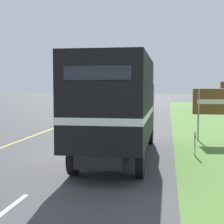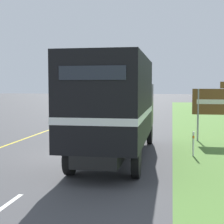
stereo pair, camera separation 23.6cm
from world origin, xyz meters
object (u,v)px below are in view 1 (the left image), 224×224
lead_car_white (97,109)px  highway_sign (214,103)px  horse_trailer_truck (118,104)px  delineator_post (195,143)px

lead_car_white → highway_sign: highway_sign is taller
lead_car_white → highway_sign: size_ratio=1.59×
lead_car_white → highway_sign: bearing=-48.6°
horse_trailer_truck → delineator_post: horse_trailer_truck is taller
lead_car_white → highway_sign: 11.49m
highway_sign → delineator_post: highway_sign is taller
horse_trailer_truck → delineator_post: size_ratio=8.47×
lead_car_white → delineator_post: 13.98m
horse_trailer_truck → delineator_post: 3.39m
delineator_post → lead_car_white: bearing=117.4°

